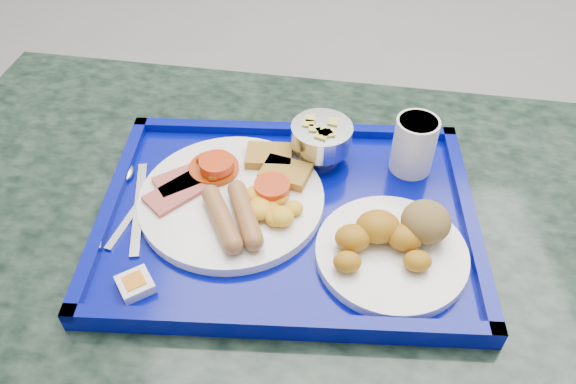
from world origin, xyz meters
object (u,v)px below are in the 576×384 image
Objects in this scene: table at (284,315)px; juice_cup at (414,143)px; tray at (288,216)px; main_plate at (237,196)px; bread_plate at (395,243)px; fruit_bowl at (321,137)px.

juice_cup reaches higher than table.
tray is 0.07m from main_plate.
table is at bearing -101.21° from tray.
main_plate is 0.26m from juice_cup.
main_plate is (-0.06, 0.05, 0.21)m from table.
bread_plate is at bearing -24.18° from main_plate.
main_plate is at bearing -164.36° from juice_cup.
fruit_bowl is at bearing 37.58° from main_plate.
tray reaches higher than table.
bread_plate is 2.24× the size of juice_cup.
tray is 0.15m from bread_plate.
table is 0.20m from tray.
bread_plate is at bearing -65.66° from fruit_bowl.
tray is 2.06× the size of main_plate.
table is 2.44× the size of tray.
table is 0.28m from fruit_bowl.
bread_plate is at bearing -27.86° from tray.
fruit_bowl reaches higher than tray.
main_plate is 2.84× the size of fruit_bowl.
tray is 0.21m from juice_cup.
juice_cup is (0.18, 0.12, 0.25)m from table.
juice_cup reaches higher than tray.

